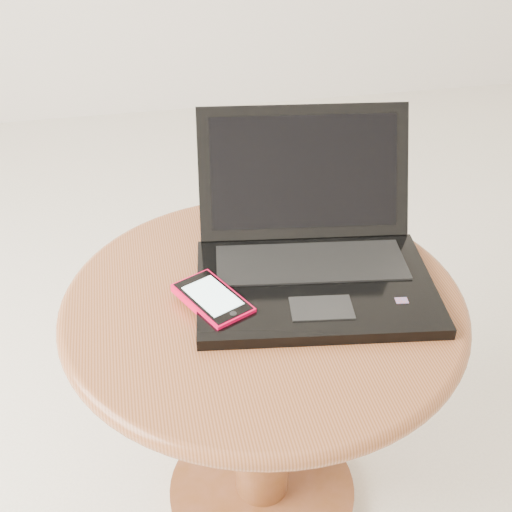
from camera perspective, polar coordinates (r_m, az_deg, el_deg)
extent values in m
plane|color=beige|center=(1.27, 5.60, -21.45)|extent=(4.00, 4.00, 0.00)
cylinder|color=brown|center=(1.27, 0.52, -19.82)|extent=(0.34, 0.34, 0.03)
cylinder|color=brown|center=(1.10, 0.58, -13.08)|extent=(0.09, 0.09, 0.41)
cylinder|color=brown|center=(0.95, 0.65, -4.06)|extent=(0.56, 0.56, 0.03)
torus|color=brown|center=(0.95, 0.65, -4.06)|extent=(0.59, 0.59, 0.03)
cube|color=black|center=(0.95, 5.19, -2.68)|extent=(0.37, 0.28, 0.02)
cube|color=black|center=(0.98, 4.84, -0.56)|extent=(0.30, 0.14, 0.00)
cube|color=black|center=(0.89, 5.78, -4.55)|extent=(0.09, 0.06, 0.00)
cube|color=red|center=(0.93, 12.66, -3.83)|extent=(0.02, 0.02, 0.00)
cube|color=black|center=(1.03, 4.22, 7.35)|extent=(0.34, 0.14, 0.19)
cube|color=black|center=(1.03, 4.25, 7.34)|extent=(0.30, 0.12, 0.16)
cube|color=black|center=(0.93, -2.96, -3.83)|extent=(0.10, 0.13, 0.01)
cube|color=#A0245A|center=(0.96, -4.78, -2.11)|extent=(0.05, 0.03, 0.00)
cube|color=#F00538|center=(0.91, -3.83, -3.87)|extent=(0.11, 0.13, 0.01)
cube|color=black|center=(0.91, -3.85, -3.53)|extent=(0.10, 0.13, 0.00)
cube|color=#CEF7FB|center=(0.90, -3.85, -3.49)|extent=(0.08, 0.10, 0.00)
cylinder|color=black|center=(0.87, -2.01, -5.06)|extent=(0.01, 0.01, 0.00)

